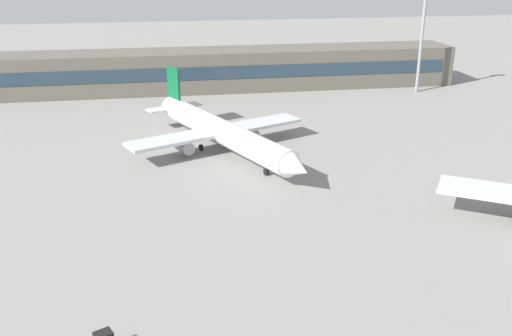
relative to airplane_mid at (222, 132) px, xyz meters
name	(u,v)px	position (x,y,z in m)	size (l,w,h in m)	color
ground_plane	(227,191)	(-1.19, -16.05, -3.28)	(400.00, 400.00, 0.00)	gray
terminal_building	(195,70)	(-1.19, 44.45, 1.22)	(120.55, 12.13, 9.00)	#5B564C
airplane_mid	(222,132)	(0.00, 0.00, 0.00)	(29.55, 41.02, 10.77)	white
floodlight_tower_west	(423,25)	(48.34, 34.15, 11.51)	(3.20, 0.80, 25.55)	gray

